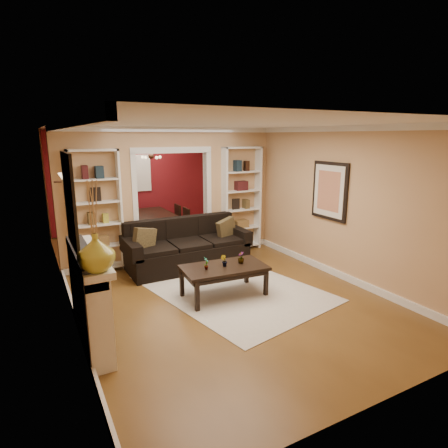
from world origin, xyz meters
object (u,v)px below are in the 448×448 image
sofa (187,244)px  coffee_table (224,281)px  bookshelf_right (241,199)px  dining_table (154,226)px  fireplace (91,297)px  bookshelf_left (97,212)px

sofa → coffee_table: 1.55m
bookshelf_right → dining_table: (-1.45, 1.85, -0.84)m
sofa → fireplace: fireplace is taller
bookshelf_right → bookshelf_left: bearing=180.0°
bookshelf_left → bookshelf_right: 3.10m
sofa → coffee_table: size_ratio=1.80×
coffee_table → fireplace: size_ratio=0.78×
bookshelf_left → dining_table: (1.65, 1.85, -0.84)m
sofa → dining_table: 2.43m
sofa → bookshelf_left: (-1.55, 0.58, 0.68)m
coffee_table → bookshelf_left: bearing=130.6°
sofa → fireplace: bearing=-137.0°
coffee_table → bookshelf_right: bearing=58.2°
bookshelf_left → dining_table: size_ratio=1.29×
sofa → dining_table: bearing=87.6°
sofa → bookshelf_left: size_ratio=1.04×
sofa → dining_table: size_ratio=1.35×
fireplace → sofa: bearing=43.0°
coffee_table → dining_table: size_ratio=0.75×
fireplace → dining_table: fireplace is taller
bookshelf_left → bookshelf_right: (3.10, 0.00, 0.00)m
bookshelf_left → fireplace: bookshelf_left is taller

